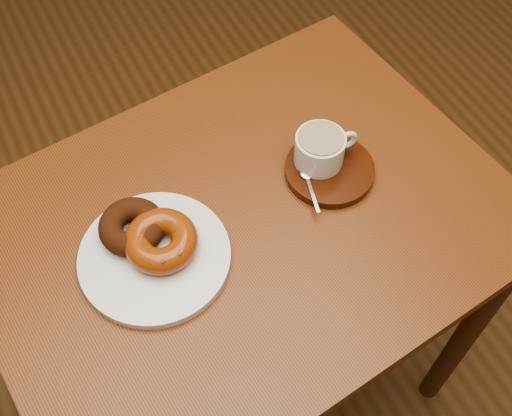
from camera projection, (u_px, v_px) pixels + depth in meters
name	position (u px, v px, depth m)	size (l,w,h in m)	color
cafe_table	(247.00, 258.00, 1.20)	(0.96, 0.76, 0.84)	brown
donut_plate	(155.00, 257.00, 1.04)	(0.25, 0.25, 0.02)	silver
donut_cinnamon	(132.00, 227.00, 1.04)	(0.11, 0.11, 0.04)	#37190B
donut_caramel	(161.00, 241.00, 1.03)	(0.16, 0.16, 0.04)	#863A0E
saucer	(329.00, 170.00, 1.14)	(0.16, 0.16, 0.02)	#341407
coffee_cup	(321.00, 149.00, 1.12)	(0.12, 0.09, 0.06)	silver
teaspoon	(307.00, 177.00, 1.12)	(0.04, 0.10, 0.01)	silver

